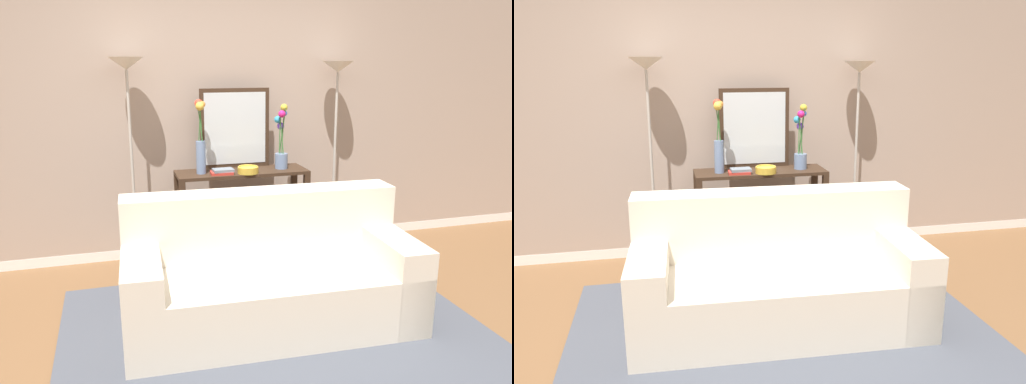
# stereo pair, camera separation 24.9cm
# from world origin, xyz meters

# --- Properties ---
(ground_plane) EXTENTS (16.00, 16.00, 0.02)m
(ground_plane) POSITION_xyz_m (0.00, 0.00, -0.01)
(ground_plane) COLOR brown
(back_wall) EXTENTS (12.00, 0.15, 2.69)m
(back_wall) POSITION_xyz_m (0.00, 1.96, 1.34)
(back_wall) COLOR white
(back_wall) RESTS_ON ground
(area_rug) EXTENTS (2.78, 2.03, 0.01)m
(area_rug) POSITION_xyz_m (0.14, 0.28, 0.01)
(area_rug) COLOR #474C56
(area_rug) RESTS_ON ground
(couch) EXTENTS (1.97, 0.94, 0.88)m
(couch) POSITION_xyz_m (0.15, 0.44, 0.32)
(couch) COLOR beige
(couch) RESTS_ON ground
(console_table) EXTENTS (1.14, 0.37, 0.83)m
(console_table) POSITION_xyz_m (0.25, 1.56, 0.57)
(console_table) COLOR #382619
(console_table) RESTS_ON ground
(floor_lamp_left) EXTENTS (0.28, 0.28, 1.79)m
(floor_lamp_left) POSITION_xyz_m (-0.67, 1.65, 1.40)
(floor_lamp_left) COLOR #B7B2A8
(floor_lamp_left) RESTS_ON ground
(floor_lamp_right) EXTENTS (0.28, 0.28, 1.75)m
(floor_lamp_right) POSITION_xyz_m (1.16, 1.65, 1.38)
(floor_lamp_right) COLOR #B7B2A8
(floor_lamp_right) RESTS_ON ground
(wall_mirror) EXTENTS (0.62, 0.02, 0.69)m
(wall_mirror) POSITION_xyz_m (0.23, 1.72, 1.18)
(wall_mirror) COLOR #382619
(wall_mirror) RESTS_ON console_table
(vase_tall_flowers) EXTENTS (0.08, 0.13, 0.62)m
(vase_tall_flowers) POSITION_xyz_m (-0.11, 1.54, 1.11)
(vase_tall_flowers) COLOR #6B84AD
(vase_tall_flowers) RESTS_ON console_table
(vase_short_flowers) EXTENTS (0.12, 0.13, 0.56)m
(vase_short_flowers) POSITION_xyz_m (0.61, 1.56, 1.06)
(vase_short_flowers) COLOR #6B84AD
(vase_short_flowers) RESTS_ON console_table
(fruit_bowl) EXTENTS (0.18, 0.18, 0.06)m
(fruit_bowl) POSITION_xyz_m (0.27, 1.45, 0.86)
(fruit_bowl) COLOR gold
(fruit_bowl) RESTS_ON console_table
(book_stack) EXTENTS (0.19, 0.14, 0.05)m
(book_stack) POSITION_xyz_m (0.05, 1.47, 0.86)
(book_stack) COLOR #BC3328
(book_stack) RESTS_ON console_table
(book_row_under_console) EXTENTS (0.41, 0.18, 0.11)m
(book_row_under_console) POSITION_xyz_m (-0.01, 1.56, 0.05)
(book_row_under_console) COLOR #6B3360
(book_row_under_console) RESTS_ON ground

